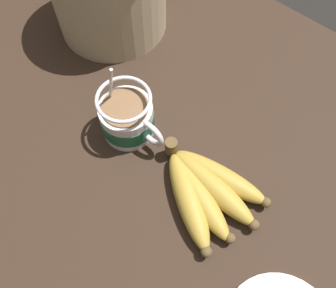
% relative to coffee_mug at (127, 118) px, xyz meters
% --- Properties ---
extents(table, '(0.90, 0.90, 0.04)m').
position_rel_coffee_mug_xyz_m(table, '(0.03, -0.02, -0.05)').
color(table, '#332319').
rests_on(table, ground).
extents(coffee_mug, '(0.12, 0.09, 0.15)m').
position_rel_coffee_mug_xyz_m(coffee_mug, '(0.00, 0.00, 0.00)').
color(coffee_mug, silver).
rests_on(coffee_mug, table).
extents(banana_bunch, '(0.19, 0.15, 0.04)m').
position_rel_coffee_mug_xyz_m(banana_bunch, '(0.17, -0.01, -0.02)').
color(banana_bunch, brown).
rests_on(banana_bunch, table).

